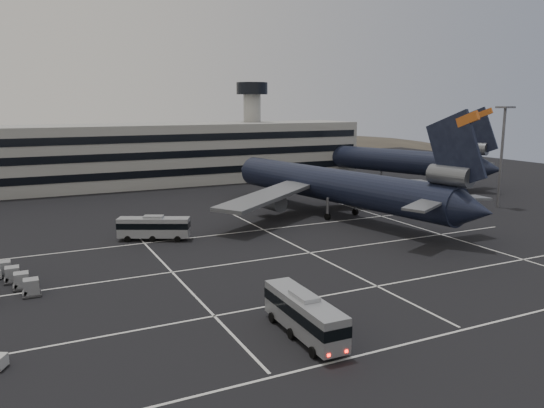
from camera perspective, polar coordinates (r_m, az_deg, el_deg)
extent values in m
plane|color=black|center=(59.65, -4.05, -7.62)|extent=(260.00, 260.00, 0.00)
cube|color=silver|center=(41.57, 7.85, -16.21)|extent=(90.00, 0.25, 0.01)
cube|color=silver|center=(51.05, 0.23, -10.82)|extent=(90.00, 0.25, 0.01)
cube|color=silver|center=(63.20, -5.42, -6.57)|extent=(90.00, 0.25, 0.01)
cube|color=silver|center=(75.99, -9.15, -3.67)|extent=(90.00, 0.25, 0.01)
cube|color=silver|center=(63.32, -11.19, -6.70)|extent=(0.25, 55.00, 0.01)
cube|color=silver|center=(69.80, 3.28, -4.85)|extent=(0.25, 55.00, 0.01)
cube|color=silver|center=(82.50, 16.76, -2.85)|extent=(0.25, 55.00, 0.01)
cube|color=gray|center=(126.88, -16.41, 5.02)|extent=(120.00, 18.00, 14.00)
cube|color=black|center=(118.41, -15.57, 2.97)|extent=(118.00, 0.20, 1.60)
cube|color=black|center=(117.96, -15.67, 4.90)|extent=(118.00, 0.20, 1.60)
cube|color=black|center=(117.66, -15.76, 6.69)|extent=(118.00, 0.20, 1.60)
cylinder|color=gray|center=(138.62, -2.13, 7.56)|extent=(4.40, 4.40, 22.00)
cylinder|color=black|center=(138.44, -2.17, 12.32)|extent=(8.00, 8.00, 3.00)
ellipsoid|color=#38332B|center=(230.61, -12.95, 2.47)|extent=(252.00, 180.00, 44.00)
ellipsoid|color=#38332B|center=(259.74, 4.49, 4.62)|extent=(168.00, 120.00, 24.00)
cylinder|color=slate|center=(104.39, 23.44, 4.52)|extent=(0.50, 0.50, 18.00)
cube|color=slate|center=(103.93, 23.82, 9.50)|extent=(2.40, 2.40, 0.35)
cylinder|color=black|center=(89.81, 6.68, 2.01)|extent=(14.31, 48.21, 5.60)
cone|color=black|center=(110.17, -2.69, 3.69)|extent=(6.33, 5.45, 5.60)
cone|color=black|center=(73.10, 21.02, -0.66)|extent=(5.87, 5.84, 5.04)
cube|color=black|center=(74.00, 19.13, 5.39)|extent=(2.23, 9.40, 10.97)
cube|color=#C85C1A|center=(72.93, 20.31, 8.56)|extent=(1.13, 3.28, 2.24)
cylinder|color=#595B60|center=(74.63, 18.65, 2.91)|extent=(3.76, 6.39, 2.70)
cube|color=slate|center=(72.09, 16.25, -0.04)|extent=(8.16, 5.84, 0.87)
cube|color=slate|center=(78.87, 19.96, 0.65)|extent=(7.58, 3.39, 0.87)
cube|color=slate|center=(83.58, -0.54, 0.87)|extent=(21.50, 16.48, 1.75)
cylinder|color=#595B60|center=(88.00, -0.11, 0.25)|extent=(3.66, 5.90, 2.70)
cube|color=slate|center=(100.14, 11.12, 2.32)|extent=(22.65, 9.75, 1.75)
cylinder|color=#595B60|center=(100.29, 8.66, 1.43)|extent=(3.66, 5.90, 2.70)
cylinder|color=slate|center=(101.87, 0.73, 1.41)|extent=(0.44, 0.44, 3.00)
cylinder|color=black|center=(102.15, 0.73, 0.50)|extent=(0.69, 1.17, 1.10)
cylinder|color=slate|center=(86.73, 6.00, -0.30)|extent=(0.44, 0.44, 3.00)
cylinder|color=black|center=(87.06, 5.98, -1.37)|extent=(0.69, 1.17, 1.10)
cylinder|color=slate|center=(91.11, 8.97, 0.16)|extent=(0.44, 0.44, 3.00)
cylinder|color=black|center=(91.43, 8.94, -0.86)|extent=(0.69, 1.17, 1.10)
cylinder|color=black|center=(132.53, 11.74, 4.68)|extent=(21.64, 47.03, 5.60)
cone|color=black|center=(148.14, 3.14, 5.51)|extent=(6.80, 6.14, 5.60)
cone|color=black|center=(120.55, 22.44, 3.50)|extent=(6.44, 6.42, 5.04)
cube|color=black|center=(121.26, 21.15, 7.14)|extent=(3.70, 9.08, 10.97)
cube|color=#C85C1A|center=(120.54, 21.94, 9.07)|extent=(1.62, 3.22, 2.24)
cylinder|color=#595B60|center=(121.67, 20.82, 5.61)|extent=(4.59, 6.56, 2.70)
cube|color=slate|center=(118.38, 19.67, 3.86)|extent=(8.06, 6.69, 0.87)
cube|color=slate|center=(126.04, 21.27, 4.14)|extent=(7.88, 4.21, 0.87)
cylinder|color=slate|center=(132.87, 11.69, 3.39)|extent=(0.44, 0.44, 3.00)
cylinder|color=black|center=(133.09, 11.67, 2.69)|extent=(0.85, 1.20, 1.10)
cube|color=#999DA1|center=(44.10, 3.47, -11.74)|extent=(2.54, 10.40, 2.83)
cube|color=black|center=(43.97, 3.48, -11.33)|extent=(2.60, 10.46, 0.89)
cube|color=#999DA1|center=(43.51, 3.50, -9.81)|extent=(1.56, 2.85, 0.33)
cylinder|color=black|center=(41.30, 4.44, -15.63)|extent=(0.32, 0.91, 0.90)
cylinder|color=black|center=(42.40, 7.31, -14.96)|extent=(0.32, 0.91, 0.90)
cylinder|color=black|center=(44.18, 2.07, -13.77)|extent=(0.32, 0.91, 0.90)
cylinder|color=black|center=(45.21, 4.80, -13.21)|extent=(0.32, 0.91, 0.90)
cylinder|color=black|center=(47.16, 0.02, -12.12)|extent=(0.32, 0.91, 0.90)
cylinder|color=black|center=(48.13, 2.62, -11.64)|extent=(0.32, 0.91, 0.90)
cube|color=#FF0C05|center=(40.11, 6.14, -15.88)|extent=(0.24, 0.08, 0.21)
cube|color=#FF0C05|center=(40.83, 8.02, -15.42)|extent=(0.24, 0.08, 0.21)
cube|color=#999DA1|center=(75.54, -12.59, -2.46)|extent=(9.80, 6.38, 2.68)
cube|color=black|center=(75.47, -12.60, -2.22)|extent=(9.88, 6.46, 0.85)
cube|color=#999DA1|center=(75.22, -12.64, -1.34)|extent=(3.04, 2.47, 0.31)
cylinder|color=black|center=(74.11, -10.14, -3.74)|extent=(0.90, 0.64, 0.86)
cylinder|color=black|center=(76.24, -9.83, -3.32)|extent=(0.90, 0.64, 0.86)
cylinder|color=black|center=(74.82, -12.73, -3.70)|extent=(0.90, 0.64, 0.86)
cylinder|color=black|center=(76.93, -12.36, -3.28)|extent=(0.90, 0.64, 0.86)
cylinder|color=black|center=(75.67, -15.28, -3.65)|extent=(0.90, 0.64, 0.86)
cylinder|color=black|center=(77.76, -14.84, -3.25)|extent=(0.90, 0.64, 0.86)
cylinder|color=black|center=(65.12, -27.19, -6.95)|extent=(0.44, 0.65, 0.60)
cylinder|color=black|center=(44.76, -26.79, -14.89)|extent=(0.60, 0.46, 0.57)
cube|color=#2D2D30|center=(58.53, -24.41, -8.81)|extent=(2.27, 2.44, 0.16)
cylinder|color=black|center=(58.55, -24.41, -8.86)|extent=(0.09, 0.18, 0.18)
cube|color=gray|center=(58.27, -24.47, -8.05)|extent=(1.78, 1.78, 1.46)
cube|color=#2D2D30|center=(61.01, -25.28, -8.09)|extent=(2.27, 2.44, 0.16)
cylinder|color=black|center=(61.03, -25.28, -8.14)|extent=(0.09, 0.18, 0.18)
cube|color=gray|center=(60.77, -25.35, -7.36)|extent=(1.78, 1.78, 1.46)
cube|color=#2D2D30|center=(63.51, -26.08, -7.43)|extent=(2.27, 2.44, 0.16)
cylinder|color=black|center=(63.53, -26.08, -7.48)|extent=(0.09, 0.18, 0.18)
cube|color=gray|center=(63.28, -26.15, -6.73)|extent=(1.78, 1.78, 1.46)
cube|color=#2D2D30|center=(66.04, -26.82, -6.82)|extent=(2.27, 2.44, 0.16)
cylinder|color=black|center=(66.05, -26.82, -6.87)|extent=(0.09, 0.18, 0.18)
cube|color=gray|center=(65.81, -26.88, -6.14)|extent=(1.78, 1.78, 1.46)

